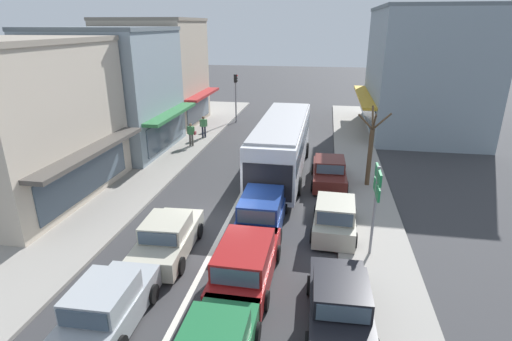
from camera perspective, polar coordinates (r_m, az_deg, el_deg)
ground_plane at (r=17.44m, az=-4.56°, el=-8.13°), size 140.00×140.00×0.00m
lane_centre_line at (r=20.95m, az=-1.88°, el=-3.01°), size 0.20×28.00×0.01m
sidewalk_left at (r=24.84m, az=-16.47°, el=0.11°), size 5.20×44.00×0.14m
kerb_right at (r=22.50m, az=14.85°, el=-1.86°), size 2.80×44.00×0.12m
shopfront_corner_near at (r=21.95m, az=-30.77°, el=5.75°), size 7.29×9.00×7.69m
shopfront_mid_block at (r=28.71m, az=-20.16°, el=10.56°), size 8.57×7.60×8.09m
shopfront_far_end at (r=35.48m, az=-14.11°, el=13.31°), size 8.20×7.21×8.72m
building_right_far at (r=34.65m, az=22.93°, el=12.88°), size 8.92×11.74×9.53m
city_bus at (r=22.91m, az=3.72°, el=4.00°), size 2.83×10.88×3.23m
sedan_adjacent_lane_trail at (r=15.66m, az=-12.49°, el=-9.35°), size 2.05×4.28×1.47m
hatchback_behind_bus_mid at (r=12.73m, az=-20.37°, el=-17.68°), size 1.89×3.74×1.54m
wagon_behind_bus_near at (r=13.70m, az=-1.47°, el=-13.07°), size 1.98×4.52×1.58m
wagon_queue_far_back at (r=17.11m, az=0.88°, el=-5.84°), size 1.96×4.51×1.58m
parked_sedan_kerb_front at (r=12.35m, az=11.87°, el=-18.30°), size 2.00×4.25×1.47m
parked_hatchback_kerb_second at (r=16.98m, az=11.17°, el=-6.61°), size 1.92×3.75×1.54m
parked_sedan_kerb_third at (r=22.12m, az=10.40°, el=-0.23°), size 1.98×4.24×1.47m
traffic_light_downstreet at (r=35.39m, az=-2.92°, el=11.41°), size 0.33×0.24×4.20m
directional_road_sign at (r=14.83m, az=16.85°, el=-2.72°), size 0.10×1.40×3.60m
street_tree_right at (r=21.72m, az=16.02°, el=2.72°), size 1.68×1.76×4.26m
pedestrian_with_handbag_near at (r=28.43m, az=-9.25°, el=5.30°), size 0.65×0.25×1.63m
pedestrian_browsing_midblock at (r=30.48m, az=-7.50°, el=6.40°), size 0.56×0.30×1.63m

